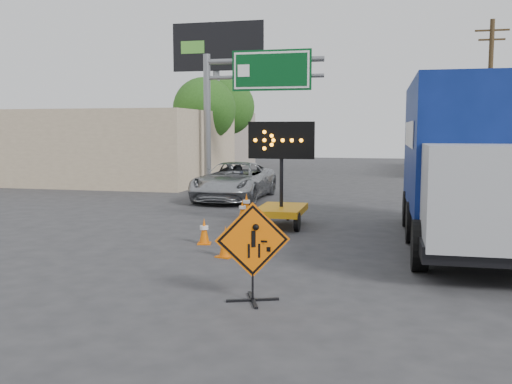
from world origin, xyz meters
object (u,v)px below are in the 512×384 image
(box_truck, at_px, (466,171))
(pickup_truck, at_px, (234,181))
(arrow_board, at_px, (281,203))
(construction_sign, at_px, (253,249))

(box_truck, bearing_deg, pickup_truck, 135.71)
(arrow_board, bearing_deg, pickup_truck, 117.25)
(construction_sign, distance_m, arrow_board, 7.80)
(construction_sign, height_order, pickup_truck, construction_sign)
(construction_sign, height_order, arrow_board, arrow_board)
(construction_sign, bearing_deg, box_truck, 33.85)
(pickup_truck, bearing_deg, construction_sign, -72.67)
(construction_sign, height_order, box_truck, box_truck)
(construction_sign, relative_size, box_truck, 0.20)
(arrow_board, height_order, box_truck, box_truck)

